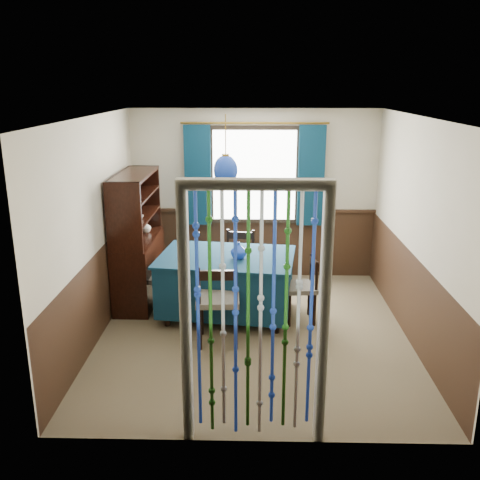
{
  "coord_description": "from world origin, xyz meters",
  "views": [
    {
      "loc": [
        -0.02,
        -5.77,
        2.85
      ],
      "look_at": [
        -0.17,
        0.4,
        1.03
      ],
      "focal_mm": 40.0,
      "sensor_mm": 36.0,
      "label": 1
    }
  ],
  "objects_px": {
    "chair_right": "(302,287)",
    "vase_table": "(239,251)",
    "sideboard": "(138,257)",
    "bowl_shelf": "(136,217)",
    "dining_table": "(227,281)",
    "chair_left": "(149,277)",
    "pendant_lamp": "(226,170)",
    "chair_near": "(218,301)",
    "vase_sideboard": "(145,226)",
    "chair_far": "(239,261)"
  },
  "relations": [
    {
      "from": "sideboard",
      "to": "chair_left",
      "type": "bearing_deg",
      "value": -58.47
    },
    {
      "from": "sideboard",
      "to": "bowl_shelf",
      "type": "distance_m",
      "value": 0.66
    },
    {
      "from": "chair_near",
      "to": "vase_table",
      "type": "xyz_separation_m",
      "value": [
        0.22,
        0.66,
        0.38
      ]
    },
    {
      "from": "pendant_lamp",
      "to": "bowl_shelf",
      "type": "height_order",
      "value": "pendant_lamp"
    },
    {
      "from": "chair_left",
      "to": "bowl_shelf",
      "type": "bearing_deg",
      "value": -122.94
    },
    {
      "from": "pendant_lamp",
      "to": "bowl_shelf",
      "type": "bearing_deg",
      "value": 167.77
    },
    {
      "from": "dining_table",
      "to": "pendant_lamp",
      "type": "relative_size",
      "value": 2.15
    },
    {
      "from": "chair_near",
      "to": "chair_far",
      "type": "xyz_separation_m",
      "value": [
        0.2,
        1.5,
        -0.04
      ]
    },
    {
      "from": "chair_left",
      "to": "bowl_shelf",
      "type": "distance_m",
      "value": 0.79
    },
    {
      "from": "chair_far",
      "to": "chair_right",
      "type": "bearing_deg",
      "value": 139.65
    },
    {
      "from": "vase_sideboard",
      "to": "chair_near",
      "type": "bearing_deg",
      "value": -54.85
    },
    {
      "from": "chair_far",
      "to": "chair_right",
      "type": "xyz_separation_m",
      "value": [
        0.8,
        -0.87,
        -0.03
      ]
    },
    {
      "from": "chair_right",
      "to": "bowl_shelf",
      "type": "xyz_separation_m",
      "value": [
        -2.09,
        0.38,
        0.77
      ]
    },
    {
      "from": "chair_right",
      "to": "chair_far",
      "type": "bearing_deg",
      "value": 36.55
    },
    {
      "from": "vase_sideboard",
      "to": "pendant_lamp",
      "type": "bearing_deg",
      "value": -34.32
    },
    {
      "from": "chair_far",
      "to": "sideboard",
      "type": "relative_size",
      "value": 0.51
    },
    {
      "from": "dining_table",
      "to": "chair_right",
      "type": "distance_m",
      "value": 0.95
    },
    {
      "from": "dining_table",
      "to": "chair_right",
      "type": "relative_size",
      "value": 2.17
    },
    {
      "from": "dining_table",
      "to": "sideboard",
      "type": "relative_size",
      "value": 1.02
    },
    {
      "from": "vase_table",
      "to": "vase_sideboard",
      "type": "relative_size",
      "value": 1.08
    },
    {
      "from": "sideboard",
      "to": "bowl_shelf",
      "type": "height_order",
      "value": "sideboard"
    },
    {
      "from": "sideboard",
      "to": "vase_table",
      "type": "distance_m",
      "value": 1.51
    },
    {
      "from": "chair_far",
      "to": "vase_table",
      "type": "distance_m",
      "value": 0.94
    },
    {
      "from": "vase_table",
      "to": "chair_left",
      "type": "bearing_deg",
      "value": 168.03
    },
    {
      "from": "chair_right",
      "to": "vase_table",
      "type": "bearing_deg",
      "value": 81.37
    },
    {
      "from": "pendant_lamp",
      "to": "chair_left",
      "type": "bearing_deg",
      "value": 171.6
    },
    {
      "from": "pendant_lamp",
      "to": "vase_sideboard",
      "type": "height_order",
      "value": "pendant_lamp"
    },
    {
      "from": "chair_near",
      "to": "chair_right",
      "type": "xyz_separation_m",
      "value": [
        1.0,
        0.63,
        -0.07
      ]
    },
    {
      "from": "chair_near",
      "to": "pendant_lamp",
      "type": "bearing_deg",
      "value": 82.93
    },
    {
      "from": "chair_far",
      "to": "chair_right",
      "type": "height_order",
      "value": "chair_far"
    },
    {
      "from": "bowl_shelf",
      "to": "pendant_lamp",
      "type": "bearing_deg",
      "value": -12.23
    },
    {
      "from": "dining_table",
      "to": "bowl_shelf",
      "type": "height_order",
      "value": "bowl_shelf"
    },
    {
      "from": "chair_far",
      "to": "sideboard",
      "type": "bearing_deg",
      "value": 17.75
    },
    {
      "from": "sideboard",
      "to": "vase_sideboard",
      "type": "relative_size",
      "value": 10.01
    },
    {
      "from": "chair_right",
      "to": "pendant_lamp",
      "type": "relative_size",
      "value": 0.99
    },
    {
      "from": "dining_table",
      "to": "chair_left",
      "type": "relative_size",
      "value": 2.14
    },
    {
      "from": "chair_far",
      "to": "chair_left",
      "type": "distance_m",
      "value": 1.28
    },
    {
      "from": "chair_near",
      "to": "chair_far",
      "type": "height_order",
      "value": "chair_near"
    },
    {
      "from": "chair_right",
      "to": "bowl_shelf",
      "type": "bearing_deg",
      "value": 73.64
    },
    {
      "from": "dining_table",
      "to": "chair_left",
      "type": "height_order",
      "value": "chair_left"
    },
    {
      "from": "chair_near",
      "to": "vase_sideboard",
      "type": "xyz_separation_m",
      "value": [
        -1.09,
        1.55,
        0.44
      ]
    },
    {
      "from": "chair_left",
      "to": "chair_near",
      "type": "bearing_deg",
      "value": 47.64
    },
    {
      "from": "chair_left",
      "to": "sideboard",
      "type": "xyz_separation_m",
      "value": [
        -0.21,
        0.34,
        0.16
      ]
    },
    {
      "from": "dining_table",
      "to": "chair_right",
      "type": "height_order",
      "value": "chair_right"
    },
    {
      "from": "chair_left",
      "to": "bowl_shelf",
      "type": "xyz_separation_m",
      "value": [
        -0.15,
        0.1,
        0.77
      ]
    },
    {
      "from": "pendant_lamp",
      "to": "bowl_shelf",
      "type": "distance_m",
      "value": 1.34
    },
    {
      "from": "dining_table",
      "to": "vase_sideboard",
      "type": "height_order",
      "value": "vase_sideboard"
    },
    {
      "from": "dining_table",
      "to": "chair_far",
      "type": "bearing_deg",
      "value": 86.7
    },
    {
      "from": "vase_table",
      "to": "chair_near",
      "type": "bearing_deg",
      "value": -108.01
    },
    {
      "from": "pendant_lamp",
      "to": "vase_table",
      "type": "height_order",
      "value": "pendant_lamp"
    }
  ]
}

